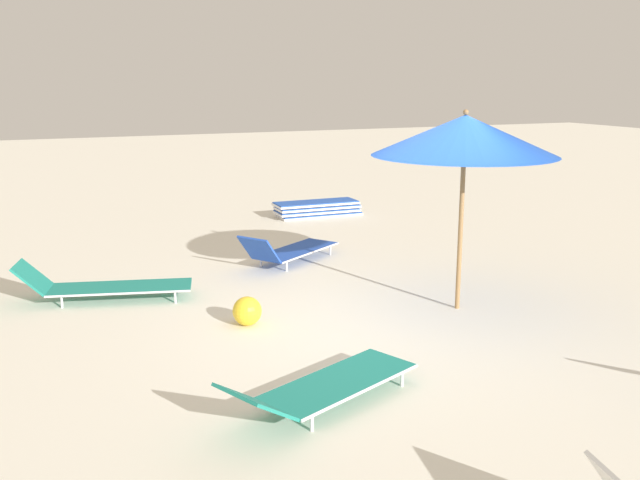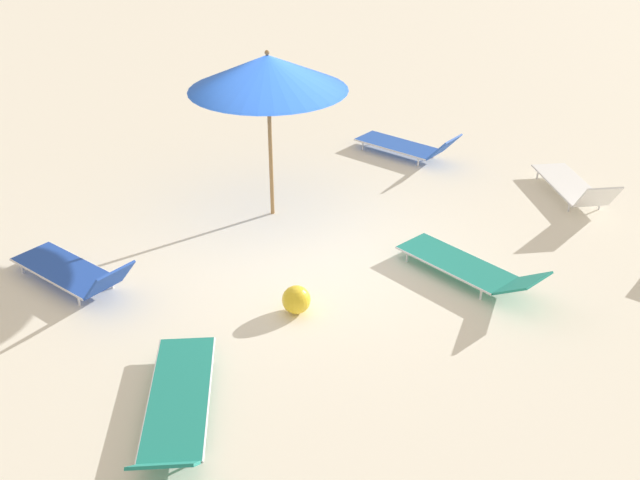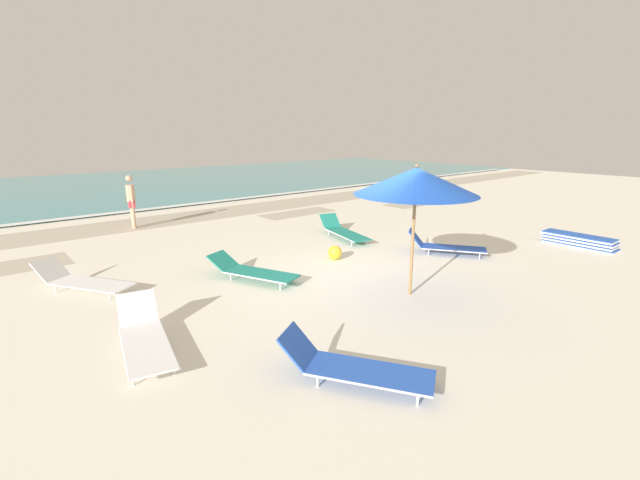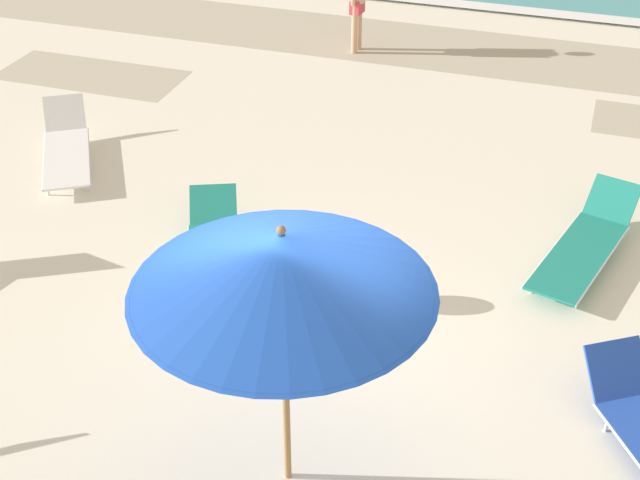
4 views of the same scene
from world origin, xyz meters
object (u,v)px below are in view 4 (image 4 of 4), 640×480
(sun_lounger_mid_beach_pair_a, at_px, (585,244))
(sun_lounger_under_umbrella, at_px, (213,249))
(beach_umbrella, at_px, (282,264))
(sun_lounger_near_water_left, at_px, (66,148))
(beach_ball, at_px, (413,291))

(sun_lounger_mid_beach_pair_a, bearing_deg, sun_lounger_under_umbrella, -145.58)
(sun_lounger_under_umbrella, bearing_deg, sun_lounger_mid_beach_pair_a, -3.50)
(sun_lounger_under_umbrella, bearing_deg, beach_umbrella, -78.03)
(sun_lounger_under_umbrella, distance_m, sun_lounger_mid_beach_pair_a, 4.36)
(sun_lounger_under_umbrella, bearing_deg, sun_lounger_near_water_left, 127.69)
(sun_lounger_near_water_left, bearing_deg, sun_lounger_under_umbrella, -60.99)
(beach_ball, bearing_deg, beach_umbrella, -99.56)
(beach_umbrella, height_order, sun_lounger_under_umbrella, beach_umbrella)
(beach_umbrella, height_order, sun_lounger_near_water_left, beach_umbrella)
(beach_umbrella, xyz_separation_m, beach_ball, (0.46, 2.73, -2.07))
(beach_umbrella, bearing_deg, sun_lounger_near_water_left, 137.89)
(sun_lounger_under_umbrella, xyz_separation_m, sun_lounger_mid_beach_pair_a, (4.11, 1.45, 0.00))
(sun_lounger_under_umbrella, distance_m, sun_lounger_near_water_left, 3.42)
(sun_lounger_under_umbrella, xyz_separation_m, sun_lounger_near_water_left, (-2.98, 1.67, 0.01))
(beach_umbrella, distance_m, sun_lounger_under_umbrella, 3.95)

